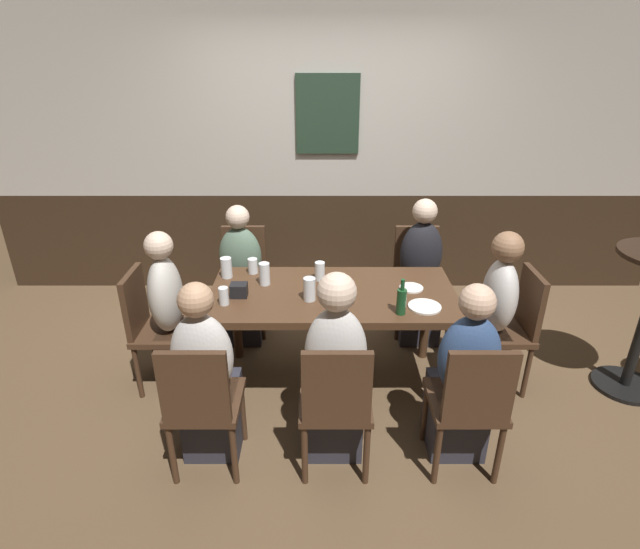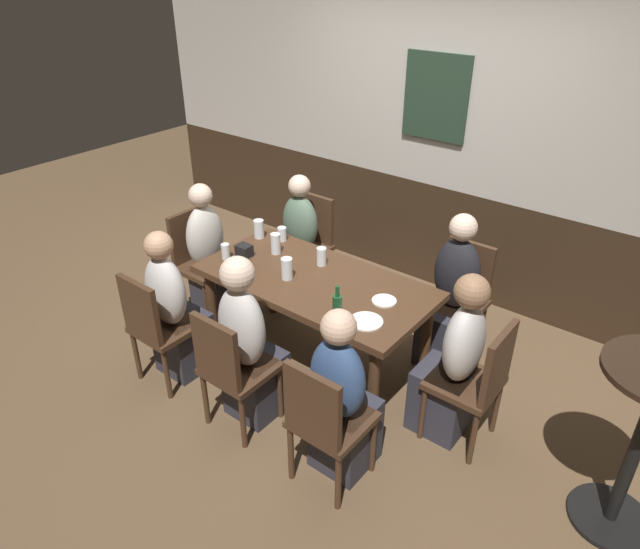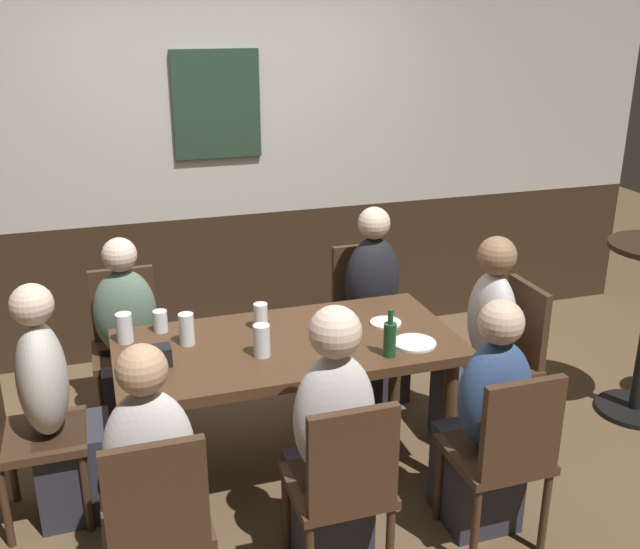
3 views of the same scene
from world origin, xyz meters
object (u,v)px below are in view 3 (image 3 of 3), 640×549
object	(u,v)px
pint_glass_amber	(125,330)
chair_mid_near	(343,482)
chair_head_east	(507,352)
person_mid_near	(331,456)
person_right_far	(374,317)
beer_glass_half	(261,318)
plate_white_small	(386,323)
beer_bottle_green	(390,338)
chair_left_far	(127,338)
person_right_near	(485,434)
dining_table	(288,357)
person_left_far	(129,353)
chair_head_west	(22,427)
beer_glass_tall	(143,368)
chair_right_near	(505,450)
person_left_near	(153,496)
highball_clear	(161,322)
chair_left_near	(157,519)
plate_white_large	(415,343)
pint_glass_pale	(262,342)
person_head_east	(481,356)
person_head_west	(60,422)
condiment_caddy	(159,356)
chair_right_far	(365,308)
tumbler_water	(187,331)

from	to	relation	value
pint_glass_amber	chair_mid_near	bearing A→B (deg)	-54.76
chair_head_east	person_mid_near	xyz separation A→B (m)	(-1.24, -0.67, 0.02)
person_right_far	beer_glass_half	xyz separation A→B (m)	(-0.82, -0.48, 0.30)
person_right_far	plate_white_small	bearing A→B (deg)	-107.19
person_right_far	beer_bottle_green	distance (m)	1.06
chair_left_far	person_right_near	bearing A→B (deg)	-45.68
dining_table	person_left_far	world-z (taller)	person_left_far
chair_head_west	beer_bottle_green	xyz separation A→B (m)	(1.66, -0.29, 0.33)
person_right_near	beer_glass_tall	world-z (taller)	person_right_near
chair_right_near	chair_mid_near	distance (m)	0.73
chair_head_east	beer_bottle_green	xyz separation A→B (m)	(-0.83, -0.29, 0.33)
person_left_near	beer_glass_tall	distance (m)	0.58
chair_left_far	highball_clear	bearing A→B (deg)	-73.36
chair_left_near	beer_glass_half	xyz separation A→B (m)	(0.64, 1.02, 0.30)
plate_white_large	person_right_near	bearing A→B (deg)	-71.35
person_right_near	pint_glass_pale	distance (m)	1.09
dining_table	beer_glass_half	world-z (taller)	beer_glass_half
chair_mid_near	chair_head_west	bearing A→B (deg)	146.37
pint_glass_pale	chair_left_near	bearing A→B (deg)	-128.86
person_right_far	chair_head_east	bearing A→B (deg)	-52.28
person_right_near	beer_glass_half	world-z (taller)	person_right_near
dining_table	pint_glass_pale	world-z (taller)	pint_glass_pale
chair_mid_near	person_head_east	world-z (taller)	person_head_east
beer_glass_tall	person_head_west	bearing A→B (deg)	155.69
condiment_caddy	chair_left_near	bearing A→B (deg)	-98.10
highball_clear	beer_glass_tall	bearing A→B (deg)	-104.65
person_head_west	person_head_east	distance (m)	2.16
person_head_west	pint_glass_amber	world-z (taller)	person_head_west
chair_right_near	chair_mid_near	size ratio (longest dim) A/B	1.00
chair_left_near	chair_mid_near	size ratio (longest dim) A/B	1.00
dining_table	chair_right_far	size ratio (longest dim) A/B	1.88
person_head_west	pint_glass_pale	bearing A→B (deg)	-6.99
person_left_far	tumbler_water	bearing A→B (deg)	-64.46
chair_left_far	person_right_near	world-z (taller)	person_right_near
person_right_far	beer_glass_half	distance (m)	0.99
chair_head_east	person_left_far	distance (m)	2.08
chair_head_west	beer_bottle_green	bearing A→B (deg)	-10.10
chair_left_near	plate_white_small	xyz separation A→B (m)	(1.27, 0.88, 0.25)
highball_clear	beer_glass_tall	world-z (taller)	beer_glass_tall
chair_head_west	person_mid_near	xyz separation A→B (m)	(1.24, -0.67, 0.02)
person_left_far	beer_glass_tall	size ratio (longest dim) A/B	9.60
person_head_east	tumbler_water	xyz separation A→B (m)	(-1.55, 0.12, 0.31)
chair_right_near	chair_mid_near	bearing A→B (deg)	180.00
pint_glass_pale	plate_white_small	xyz separation A→B (m)	(0.69, 0.16, -0.07)
plate_white_small	beer_bottle_green	bearing A→B (deg)	-109.95
plate_white_small	tumbler_water	bearing A→B (deg)	176.03
pint_glass_pale	beer_bottle_green	world-z (taller)	beer_bottle_green
condiment_caddy	chair_head_west	bearing A→B (deg)	174.29
highball_clear	condiment_caddy	distance (m)	0.37
chair_right_near	person_head_west	world-z (taller)	person_head_west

